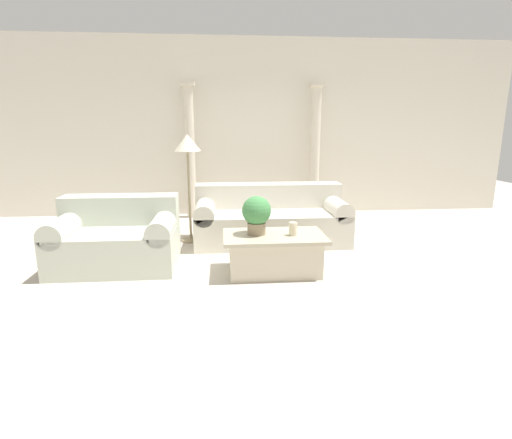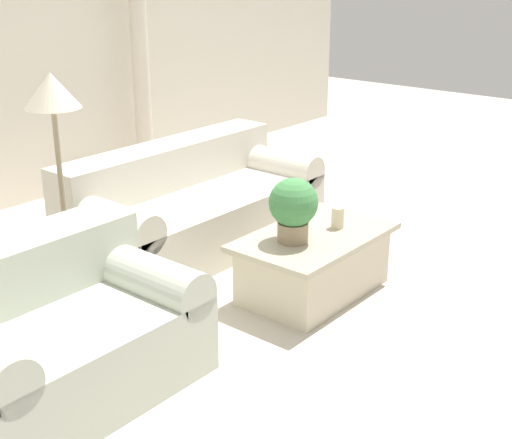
% 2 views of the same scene
% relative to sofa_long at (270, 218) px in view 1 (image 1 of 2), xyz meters
% --- Properties ---
extents(ground_plane, '(16.00, 16.00, 0.00)m').
position_rel_sofa_long_xyz_m(ground_plane, '(-0.17, -0.91, -0.33)').
color(ground_plane, beige).
extents(wall_back, '(10.00, 0.06, 3.20)m').
position_rel_sofa_long_xyz_m(wall_back, '(-0.17, 1.99, 1.27)').
color(wall_back, silver).
rests_on(wall_back, ground_plane).
extents(sofa_long, '(2.15, 0.99, 0.81)m').
position_rel_sofa_long_xyz_m(sofa_long, '(0.00, 0.00, 0.00)').
color(sofa_long, beige).
rests_on(sofa_long, ground_plane).
extents(loveseat, '(1.40, 0.99, 0.81)m').
position_rel_sofa_long_xyz_m(loveseat, '(-1.95, -0.88, 0.01)').
color(loveseat, beige).
rests_on(loveseat, ground_plane).
extents(coffee_table, '(1.15, 0.70, 0.45)m').
position_rel_sofa_long_xyz_m(coffee_table, '(-0.11, -1.29, -0.11)').
color(coffee_table, beige).
rests_on(coffee_table, ground_plane).
extents(potted_plant, '(0.33, 0.33, 0.44)m').
position_rel_sofa_long_xyz_m(potted_plant, '(-0.31, -1.25, 0.36)').
color(potted_plant, '#937F60').
rests_on(potted_plant, coffee_table).
extents(pillar_candle, '(0.09, 0.09, 0.15)m').
position_rel_sofa_long_xyz_m(pillar_candle, '(0.09, -1.34, 0.19)').
color(pillar_candle, beige).
rests_on(pillar_candle, coffee_table).
extents(floor_lamp, '(0.37, 0.37, 1.53)m').
position_rel_sofa_long_xyz_m(floor_lamp, '(-1.16, 0.09, 0.96)').
color(floor_lamp, gray).
rests_on(floor_lamp, ground_plane).
extents(column_left, '(0.24, 0.24, 2.38)m').
position_rel_sofa_long_xyz_m(column_left, '(-1.25, 1.70, 0.88)').
color(column_left, beige).
rests_on(column_left, ground_plane).
extents(column_right, '(0.24, 0.24, 2.38)m').
position_rel_sofa_long_xyz_m(column_right, '(1.02, 1.70, 0.88)').
color(column_right, beige).
rests_on(column_right, ground_plane).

